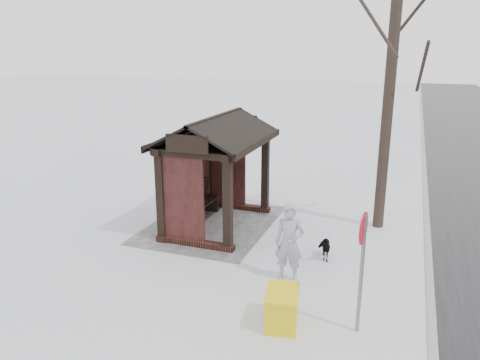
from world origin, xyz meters
name	(u,v)px	position (x,y,z in m)	size (l,w,h in m)	color
ground	(218,225)	(0.00, 0.00, 0.00)	(120.00, 120.00, 0.00)	silver
kerb	(429,254)	(0.00, 5.50, 0.01)	(120.00, 0.15, 0.06)	gray
trampled_patch	(211,224)	(0.00, -0.20, 0.01)	(4.20, 3.20, 0.02)	gray
bus_shelter	(212,149)	(0.00, -0.16, 2.17)	(3.60, 2.40, 3.09)	#351513
pedestrian	(289,243)	(2.41, 2.64, 0.85)	(0.62, 0.41, 1.70)	#9992AB
dog	(323,247)	(1.07, 3.14, 0.28)	(0.30, 0.67, 0.56)	black
grit_bin	(282,308)	(4.08, 2.96, 0.33)	(0.94, 0.72, 0.65)	yellow
road_sign	(362,247)	(3.82, 4.24, 1.60)	(0.56, 0.11, 2.21)	slate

